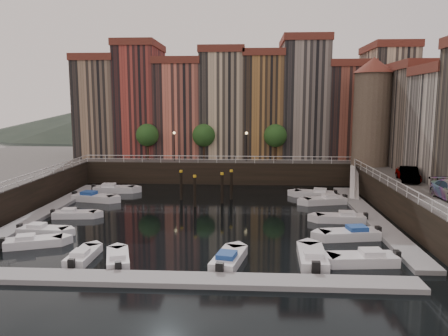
# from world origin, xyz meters

# --- Properties ---
(ground) EXTENTS (200.00, 200.00, 0.00)m
(ground) POSITION_xyz_m (0.00, 0.00, 0.00)
(ground) COLOR black
(ground) RESTS_ON ground
(quay_far) EXTENTS (80.00, 20.00, 3.00)m
(quay_far) POSITION_xyz_m (0.00, 26.00, 1.50)
(quay_far) COLOR black
(quay_far) RESTS_ON ground
(dock_left) EXTENTS (2.00, 28.00, 0.35)m
(dock_left) POSITION_xyz_m (-16.20, -1.00, 0.17)
(dock_left) COLOR gray
(dock_left) RESTS_ON ground
(dock_right) EXTENTS (2.00, 28.00, 0.35)m
(dock_right) POSITION_xyz_m (16.20, -1.00, 0.17)
(dock_right) COLOR gray
(dock_right) RESTS_ON ground
(dock_near) EXTENTS (30.00, 2.00, 0.35)m
(dock_near) POSITION_xyz_m (0.00, -17.00, 0.17)
(dock_near) COLOR gray
(dock_near) RESTS_ON ground
(mountains) EXTENTS (145.00, 100.00, 18.00)m
(mountains) POSITION_xyz_m (1.72, 110.00, 7.92)
(mountains) COLOR #2D382D
(mountains) RESTS_ON ground
(far_terrace) EXTENTS (48.70, 10.30, 17.50)m
(far_terrace) POSITION_xyz_m (3.31, 23.50, 10.95)
(far_terrace) COLOR #95785E
(far_terrace) RESTS_ON quay_far
(corner_tower) EXTENTS (5.20, 5.20, 13.80)m
(corner_tower) POSITION_xyz_m (20.00, 14.50, 10.19)
(corner_tower) COLOR #6B5B4C
(corner_tower) RESTS_ON quay_right
(promenade_trees) EXTENTS (21.20, 3.20, 5.20)m
(promenade_trees) POSITION_xyz_m (-1.33, 18.20, 6.58)
(promenade_trees) COLOR black
(promenade_trees) RESTS_ON quay_far
(street_lamps) EXTENTS (10.36, 0.36, 4.18)m
(street_lamps) POSITION_xyz_m (-1.00, 17.20, 5.90)
(street_lamps) COLOR black
(street_lamps) RESTS_ON quay_far
(railings) EXTENTS (36.08, 34.04, 0.52)m
(railings) POSITION_xyz_m (0.00, 4.88, 3.79)
(railings) COLOR white
(railings) RESTS_ON ground
(gangway) EXTENTS (2.78, 8.32, 3.73)m
(gangway) POSITION_xyz_m (17.10, 10.00, 1.92)
(gangway) COLOR white
(gangway) RESTS_ON ground
(mooring_pilings) EXTENTS (6.11, 4.31, 3.78)m
(mooring_pilings) POSITION_xyz_m (-0.27, 5.26, 1.65)
(mooring_pilings) COLOR black
(mooring_pilings) RESTS_ON ground
(boat_left_0) EXTENTS (4.57, 2.98, 1.03)m
(boat_left_0) POSITION_xyz_m (-12.48, -10.78, 0.35)
(boat_left_0) COLOR silver
(boat_left_0) RESTS_ON ground
(boat_left_1) EXTENTS (4.42, 1.82, 1.00)m
(boat_left_1) POSITION_xyz_m (-13.18, -7.66, 0.34)
(boat_left_1) COLOR silver
(boat_left_1) RESTS_ON ground
(boat_left_2) EXTENTS (4.35, 1.98, 0.98)m
(boat_left_2) POSITION_xyz_m (-12.71, -2.11, 0.33)
(boat_left_2) COLOR silver
(boat_left_2) RESTS_ON ground
(boat_left_3) EXTENTS (5.30, 2.84, 1.19)m
(boat_left_3) POSITION_xyz_m (-13.37, 5.12, 0.40)
(boat_left_3) COLOR silver
(boat_left_3) RESTS_ON ground
(boat_left_4) EXTENTS (5.31, 2.29, 1.20)m
(boat_left_4) POSITION_xyz_m (-12.59, 10.10, 0.41)
(boat_left_4) COLOR silver
(boat_left_4) RESTS_ON ground
(boat_right_0) EXTENTS (5.05, 2.25, 1.14)m
(boat_right_0) POSITION_xyz_m (12.38, -13.22, 0.38)
(boat_right_0) COLOR silver
(boat_right_0) RESTS_ON ground
(boat_right_1) EXTENTS (5.18, 2.64, 1.16)m
(boat_right_1) POSITION_xyz_m (12.78, -7.42, 0.39)
(boat_right_1) COLOR silver
(boat_right_1) RESTS_ON ground
(boat_right_2) EXTENTS (4.74, 1.84, 1.08)m
(boat_right_2) POSITION_xyz_m (13.14, -2.18, 0.36)
(boat_right_2) COLOR silver
(boat_right_2) RESTS_ON ground
(boat_right_3) EXTENTS (5.06, 2.89, 1.13)m
(boat_right_3) POSITION_xyz_m (12.91, 5.25, 0.38)
(boat_right_3) COLOR silver
(boat_right_3) RESTS_ON ground
(boat_right_4) EXTENTS (5.06, 2.71, 1.13)m
(boat_right_4) POSITION_xyz_m (12.33, 8.74, 0.38)
(boat_right_4) COLOR silver
(boat_right_4) RESTS_ON ground
(boat_near_0) EXTENTS (1.54, 4.09, 0.94)m
(boat_near_0) POSITION_xyz_m (-7.39, -13.53, 0.32)
(boat_near_0) COLOR silver
(boat_near_0) RESTS_ON ground
(boat_near_1) EXTENTS (2.62, 4.25, 0.95)m
(boat_near_1) POSITION_xyz_m (-4.73, -13.95, 0.32)
(boat_near_1) COLOR silver
(boat_near_1) RESTS_ON ground
(boat_near_2) EXTENTS (2.61, 4.84, 1.08)m
(boat_near_2) POSITION_xyz_m (3.00, -13.72, 0.36)
(boat_near_2) COLOR silver
(boat_near_2) RESTS_ON ground
(boat_near_3) EXTENTS (2.05, 5.13, 1.17)m
(boat_near_3) POSITION_xyz_m (8.84, -13.13, 0.39)
(boat_near_3) COLOR silver
(boat_near_3) RESTS_ON ground
(car_a) EXTENTS (1.98, 4.41, 1.47)m
(car_a) POSITION_xyz_m (20.92, 3.15, 3.73)
(car_a) COLOR gray
(car_a) RESTS_ON quay_right
(car_b) EXTENTS (2.58, 4.79, 1.50)m
(car_b) POSITION_xyz_m (20.78, 2.48, 3.75)
(car_b) COLOR gray
(car_b) RESTS_ON quay_right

